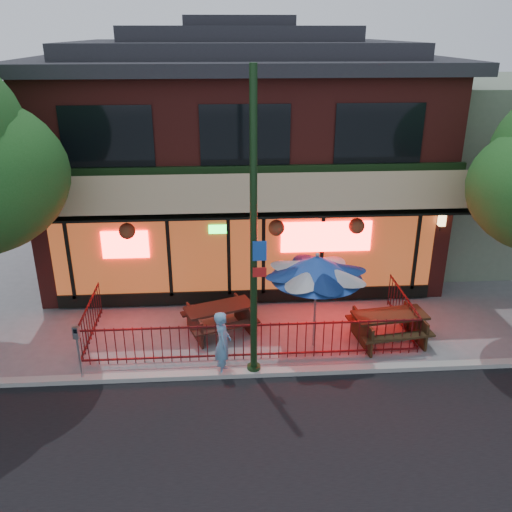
{
  "coord_description": "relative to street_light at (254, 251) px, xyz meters",
  "views": [
    {
      "loc": [
        -0.66,
        -11.24,
        7.57
      ],
      "look_at": [
        0.21,
        2.0,
        2.02
      ],
      "focal_mm": 38.0,
      "sensor_mm": 36.0,
      "label": 1
    }
  ],
  "objects": [
    {
      "name": "neighbor_building",
      "position": [
        9.0,
        8.1,
        -0.15
      ],
      "size": [
        6.0,
        7.0,
        6.0
      ],
      "primitive_type": "cube",
      "color": "slate",
      "rests_on": "ground"
    },
    {
      "name": "street_light",
      "position": [
        0.0,
        0.0,
        0.0
      ],
      "size": [
        0.43,
        0.32,
        7.0
      ],
      "color": "#163216",
      "rests_on": "ground"
    },
    {
      "name": "picnic_table_left",
      "position": [
        -0.8,
        1.96,
        -2.64
      ],
      "size": [
        2.16,
        1.91,
        0.77
      ],
      "color": "#391C14",
      "rests_on": "ground"
    },
    {
      "name": "ground",
      "position": [
        -0.0,
        0.4,
        -3.15
      ],
      "size": [
        80.0,
        80.0,
        0.0
      ],
      "primitive_type": "plane",
      "color": "gray",
      "rests_on": "ground"
    },
    {
      "name": "pedestrian",
      "position": [
        -0.73,
        0.05,
        -2.33
      ],
      "size": [
        0.41,
        0.61,
        1.63
      ],
      "primitive_type": "imported",
      "rotation": [
        0.0,
        0.0,
        1.61
      ],
      "color": "#5F95BF",
      "rests_on": "ground"
    },
    {
      "name": "patio_umbrella",
      "position": [
        1.61,
        1.12,
        -0.94
      ],
      "size": [
        2.27,
        2.27,
        2.59
      ],
      "color": "gray",
      "rests_on": "ground"
    },
    {
      "name": "restaurant_building",
      "position": [
        -0.0,
        7.51,
        0.98
      ],
      "size": [
        12.96,
        9.49,
        8.05
      ],
      "color": "maroon",
      "rests_on": "ground"
    },
    {
      "name": "parking_meter_near",
      "position": [
        -4.0,
        -0.08,
        -2.16
      ],
      "size": [
        0.14,
        0.12,
        1.45
      ],
      "color": "#9CA0A4",
      "rests_on": "ground"
    },
    {
      "name": "patio_fence",
      "position": [
        -0.0,
        0.91,
        -2.52
      ],
      "size": [
        8.44,
        2.62,
        1.0
      ],
      "color": "#4A0F12",
      "rests_on": "ground"
    },
    {
      "name": "curb",
      "position": [
        -0.0,
        -0.1,
        -3.09
      ],
      "size": [
        80.0,
        0.25,
        0.12
      ],
      "primitive_type": "cube",
      "color": "#999993",
      "rests_on": "ground"
    },
    {
      "name": "picnic_table_right",
      "position": [
        3.6,
        1.2,
        -2.62
      ],
      "size": [
        2.05,
        1.68,
        0.8
      ],
      "color": "#2F2010",
      "rests_on": "ground"
    }
  ]
}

